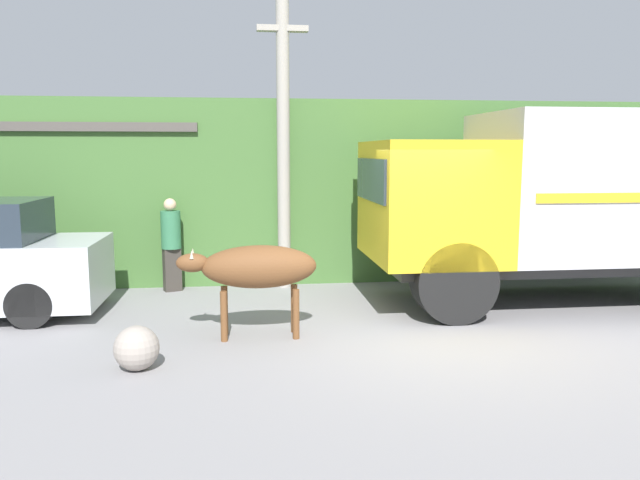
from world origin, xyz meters
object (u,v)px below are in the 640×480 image
Objects in this scene: brown_cow at (256,268)px; roadside_rock at (137,348)px; pedestrian_on_hill at (171,241)px; utility_pole at (283,137)px; cargo_truck at (570,196)px.

brown_cow is 1.92m from roadside_rock.
pedestrian_on_hill is 2.71m from utility_pole.
brown_cow is 3.59× the size of roadside_rock.
brown_cow is at bearing -100.42° from utility_pole.
pedestrian_on_hill is at bearing 90.82° from roadside_rock.
cargo_truck is 12.30× the size of roadside_rock.
brown_cow is 0.35× the size of utility_pole.
roadside_rock is (0.06, -4.13, -0.65)m from pedestrian_on_hill.
roadside_rock is (-1.38, -1.14, -0.68)m from brown_cow.
roadside_rock is at bearing -114.76° from utility_pole.
pedestrian_on_hill is at bearing 166.54° from cargo_truck.
cargo_truck is at bearing 15.87° from brown_cow.
cargo_truck reaches higher than roadside_rock.
cargo_truck reaches higher than brown_cow.
roadside_rock is (-1.95, -4.23, -2.47)m from utility_pole.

